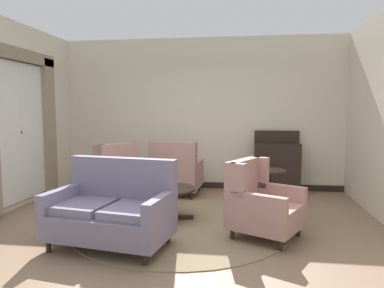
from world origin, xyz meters
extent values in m
plane|color=#896B51|center=(0.00, 0.00, 0.00)|extent=(7.97, 7.97, 0.00)
cube|color=beige|center=(0.00, 2.75, 1.51)|extent=(5.85, 0.08, 3.03)
cube|color=beige|center=(-2.85, 0.82, 1.51)|extent=(0.08, 3.85, 3.03)
cube|color=black|center=(0.00, 2.69, 0.06)|extent=(5.69, 0.03, 0.12)
cylinder|color=#847051|center=(0.00, 0.30, 0.01)|extent=(3.01, 3.01, 0.01)
cube|color=silver|center=(-2.79, 0.90, 1.23)|extent=(0.03, 1.26, 2.17)
cube|color=white|center=(-2.77, 0.90, 1.23)|extent=(0.02, 1.34, 2.25)
cube|color=white|center=(-2.77, 0.90, 1.23)|extent=(0.02, 0.04, 2.17)
cube|color=white|center=(-2.77, 0.90, 1.23)|extent=(0.02, 1.26, 0.04)
cube|color=gray|center=(-2.73, 1.71, 1.28)|extent=(0.10, 0.32, 2.47)
cube|color=gray|center=(-2.73, 0.90, 2.48)|extent=(0.10, 1.94, 0.20)
cylinder|color=black|center=(-0.21, 0.49, 0.46)|extent=(0.78, 0.78, 0.04)
cylinder|color=black|center=(-0.21, 0.49, 0.24)|extent=(0.10, 0.10, 0.40)
cube|color=black|center=(0.01, 0.52, 0.04)|extent=(0.29, 0.10, 0.07)
cube|color=black|center=(-0.32, 0.68, 0.04)|extent=(0.19, 0.27, 0.07)
cube|color=black|center=(-0.31, 0.29, 0.04)|extent=(0.18, 0.28, 0.07)
cylinder|color=beige|center=(-0.21, 0.53, 0.49)|extent=(0.09, 0.09, 0.02)
ellipsoid|color=beige|center=(-0.21, 0.53, 0.60)|extent=(0.16, 0.16, 0.20)
cylinder|color=beige|center=(-0.21, 0.53, 0.75)|extent=(0.06, 0.06, 0.10)
torus|color=beige|center=(-0.21, 0.53, 0.80)|extent=(0.10, 0.10, 0.02)
cube|color=slate|center=(-0.68, -0.65, 0.28)|extent=(1.50, 1.02, 0.28)
cube|color=slate|center=(-0.62, -0.32, 0.72)|extent=(1.39, 0.36, 0.59)
cube|color=slate|center=(-0.98, -0.64, 0.47)|extent=(0.65, 0.69, 0.10)
cube|color=slate|center=(-0.38, -0.74, 0.47)|extent=(0.65, 0.69, 0.10)
cube|color=slate|center=(-1.31, -0.60, 0.54)|extent=(0.22, 0.72, 0.24)
cube|color=slate|center=(-0.05, -0.80, 0.54)|extent=(0.22, 0.72, 0.24)
cylinder|color=black|center=(-1.31, -0.88, 0.07)|extent=(0.06, 0.06, 0.14)
cylinder|color=black|center=(-0.14, -1.07, 0.07)|extent=(0.06, 0.06, 0.14)
cylinder|color=black|center=(-1.21, -0.23, 0.07)|extent=(0.06, 0.06, 0.14)
cylinder|color=black|center=(-0.04, -0.42, 0.07)|extent=(0.06, 0.06, 0.14)
cube|color=tan|center=(-0.37, 2.06, 0.28)|extent=(0.89, 0.95, 0.29)
cube|color=tan|center=(-0.39, 1.68, 0.73)|extent=(0.84, 0.19, 0.60)
cube|color=tan|center=(-0.02, 1.75, 0.80)|extent=(0.11, 0.21, 0.46)
cube|color=tan|center=(-0.75, 1.79, 0.80)|extent=(0.11, 0.21, 0.46)
cube|color=tan|center=(0.00, 2.09, 0.53)|extent=(0.15, 0.81, 0.20)
cube|color=tan|center=(-0.73, 2.14, 0.53)|extent=(0.15, 0.81, 0.20)
cylinder|color=black|center=(-0.01, 2.41, 0.07)|extent=(0.06, 0.06, 0.14)
cylinder|color=black|center=(-0.68, 2.45, 0.07)|extent=(0.06, 0.06, 0.14)
cylinder|color=black|center=(-0.05, 1.67, 0.07)|extent=(0.06, 0.06, 0.14)
cylinder|color=black|center=(-0.73, 1.71, 0.07)|extent=(0.06, 0.06, 0.14)
cube|color=tan|center=(-1.46, 1.28, 0.29)|extent=(1.12, 1.09, 0.31)
cube|color=tan|center=(-1.16, 1.09, 0.75)|extent=(0.53, 0.71, 0.61)
cube|color=tan|center=(-1.06, 1.41, 0.82)|extent=(0.22, 0.19, 0.46)
cube|color=tan|center=(-1.41, 0.86, 0.82)|extent=(0.22, 0.19, 0.46)
cube|color=tan|center=(-1.32, 1.58, 0.55)|extent=(0.69, 0.49, 0.21)
cube|color=tan|center=(-1.68, 1.03, 0.55)|extent=(0.69, 0.49, 0.21)
cylinder|color=black|center=(-1.59, 1.72, 0.07)|extent=(0.06, 0.06, 0.14)
cylinder|color=black|center=(-1.91, 1.22, 0.07)|extent=(0.06, 0.06, 0.14)
cylinder|color=black|center=(-1.01, 1.34, 0.07)|extent=(0.06, 0.06, 0.14)
cylinder|color=black|center=(-1.33, 0.84, 0.07)|extent=(0.06, 0.06, 0.14)
cube|color=tan|center=(1.14, -0.06, 0.28)|extent=(1.05, 1.04, 0.29)
cube|color=tan|center=(0.86, 0.08, 0.70)|extent=(0.47, 0.74, 0.54)
cube|color=tan|center=(0.79, -0.25, 0.76)|extent=(0.22, 0.18, 0.41)
cube|color=tan|center=(1.09, 0.34, 0.76)|extent=(0.22, 0.18, 0.41)
cube|color=tan|center=(1.04, -0.38, 0.53)|extent=(0.65, 0.40, 0.20)
cube|color=tan|center=(1.34, 0.21, 0.53)|extent=(0.65, 0.40, 0.20)
cylinder|color=black|center=(1.28, -0.48, 0.07)|extent=(0.06, 0.06, 0.14)
cylinder|color=black|center=(1.56, 0.06, 0.07)|extent=(0.06, 0.06, 0.14)
cylinder|color=black|center=(0.73, -0.19, 0.07)|extent=(0.06, 0.06, 0.14)
cylinder|color=black|center=(1.00, 0.35, 0.07)|extent=(0.06, 0.06, 0.14)
cylinder|color=black|center=(1.23, 0.67, 0.73)|extent=(0.48, 0.48, 0.03)
cylinder|color=black|center=(1.23, 0.67, 0.36)|extent=(0.07, 0.07, 0.71)
cylinder|color=black|center=(1.23, 0.67, 0.02)|extent=(0.31, 0.31, 0.04)
cube|color=black|center=(1.49, 2.45, 0.53)|extent=(0.86, 0.36, 0.85)
cube|color=black|center=(1.49, 2.61, 1.07)|extent=(0.86, 0.04, 0.24)
cube|color=black|center=(1.12, 2.32, 0.05)|extent=(0.06, 0.06, 0.10)
cube|color=black|center=(1.87, 2.32, 0.05)|extent=(0.06, 0.06, 0.10)
cube|color=black|center=(1.12, 2.58, 0.05)|extent=(0.06, 0.06, 0.10)
cube|color=black|center=(1.87, 2.58, 0.05)|extent=(0.06, 0.06, 0.10)
camera|label=1|loc=(0.84, -4.55, 1.62)|focal=33.77mm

